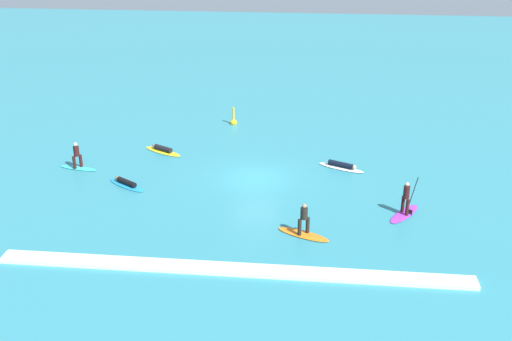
{
  "coord_description": "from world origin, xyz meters",
  "views": [
    {
      "loc": [
        3.42,
        -32.68,
        14.63
      ],
      "look_at": [
        0.0,
        0.0,
        0.5
      ],
      "focal_mm": 43.49,
      "sensor_mm": 36.0,
      "label": 1
    }
  ],
  "objects_px": {
    "surfer_on_blue_board": "(126,183)",
    "surfer_on_teal_board": "(77,161)",
    "surfer_on_purple_board": "(405,206)",
    "surfer_on_yellow_board": "(163,150)",
    "marker_buoy": "(234,121)",
    "surfer_on_orange_board": "(304,227)",
    "surfer_on_white_board": "(341,166)"
  },
  "relations": [
    {
      "from": "surfer_on_purple_board",
      "to": "marker_buoy",
      "type": "relative_size",
      "value": 1.87
    },
    {
      "from": "surfer_on_white_board",
      "to": "surfer_on_blue_board",
      "type": "bearing_deg",
      "value": -137.43
    },
    {
      "from": "surfer_on_white_board",
      "to": "marker_buoy",
      "type": "height_order",
      "value": "marker_buoy"
    },
    {
      "from": "surfer_on_purple_board",
      "to": "surfer_on_white_board",
      "type": "distance_m",
      "value": 6.53
    },
    {
      "from": "surfer_on_purple_board",
      "to": "marker_buoy",
      "type": "distance_m",
      "value": 16.97
    },
    {
      "from": "surfer_on_yellow_board",
      "to": "surfer_on_teal_board",
      "type": "distance_m",
      "value": 5.46
    },
    {
      "from": "surfer_on_purple_board",
      "to": "surfer_on_blue_board",
      "type": "height_order",
      "value": "surfer_on_purple_board"
    },
    {
      "from": "surfer_on_purple_board",
      "to": "surfer_on_blue_board",
      "type": "distance_m",
      "value": 15.4
    },
    {
      "from": "surfer_on_yellow_board",
      "to": "marker_buoy",
      "type": "bearing_deg",
      "value": -93.03
    },
    {
      "from": "surfer_on_orange_board",
      "to": "surfer_on_teal_board",
      "type": "bearing_deg",
      "value": 178.1
    },
    {
      "from": "surfer_on_teal_board",
      "to": "marker_buoy",
      "type": "distance_m",
      "value": 12.25
    },
    {
      "from": "surfer_on_yellow_board",
      "to": "surfer_on_purple_board",
      "type": "bearing_deg",
      "value": -177.13
    },
    {
      "from": "surfer_on_blue_board",
      "to": "surfer_on_teal_board",
      "type": "distance_m",
      "value": 4.17
    },
    {
      "from": "surfer_on_blue_board",
      "to": "surfer_on_white_board",
      "type": "bearing_deg",
      "value": -129.19
    },
    {
      "from": "surfer_on_white_board",
      "to": "marker_buoy",
      "type": "bearing_deg",
      "value": 160.96
    },
    {
      "from": "surfer_on_orange_board",
      "to": "marker_buoy",
      "type": "bearing_deg",
      "value": 133.69
    },
    {
      "from": "surfer_on_blue_board",
      "to": "surfer_on_orange_board",
      "type": "distance_m",
      "value": 11.21
    },
    {
      "from": "surfer_on_purple_board",
      "to": "surfer_on_yellow_board",
      "type": "xyz_separation_m",
      "value": [
        -14.46,
        7.28,
        -0.35
      ]
    },
    {
      "from": "surfer_on_orange_board",
      "to": "surfer_on_teal_board",
      "type": "xyz_separation_m",
      "value": [
        -13.77,
        6.78,
        0.1
      ]
    },
    {
      "from": "surfer_on_teal_board",
      "to": "surfer_on_purple_board",
      "type": "bearing_deg",
      "value": -0.72
    },
    {
      "from": "surfer_on_blue_board",
      "to": "surfer_on_orange_board",
      "type": "bearing_deg",
      "value": -171.09
    },
    {
      "from": "surfer_on_purple_board",
      "to": "surfer_on_blue_board",
      "type": "xyz_separation_m",
      "value": [
        -15.26,
        1.98,
        -0.36
      ]
    },
    {
      "from": "surfer_on_orange_board",
      "to": "surfer_on_purple_board",
      "type": "bearing_deg",
      "value": 52.32
    },
    {
      "from": "surfer_on_blue_board",
      "to": "surfer_on_white_board",
      "type": "xyz_separation_m",
      "value": [
        12.18,
        3.76,
        0.01
      ]
    },
    {
      "from": "surfer_on_teal_board",
      "to": "marker_buoy",
      "type": "height_order",
      "value": "surfer_on_teal_board"
    },
    {
      "from": "surfer_on_purple_board",
      "to": "surfer_on_yellow_board",
      "type": "distance_m",
      "value": 16.19
    },
    {
      "from": "surfer_on_blue_board",
      "to": "marker_buoy",
      "type": "height_order",
      "value": "marker_buoy"
    },
    {
      "from": "surfer_on_blue_board",
      "to": "marker_buoy",
      "type": "xyz_separation_m",
      "value": [
        4.59,
        11.2,
        0.1
      ]
    },
    {
      "from": "surfer_on_blue_board",
      "to": "surfer_on_orange_board",
      "type": "height_order",
      "value": "surfer_on_orange_board"
    },
    {
      "from": "surfer_on_blue_board",
      "to": "marker_buoy",
      "type": "distance_m",
      "value": 12.1
    },
    {
      "from": "surfer_on_purple_board",
      "to": "surfer_on_blue_board",
      "type": "bearing_deg",
      "value": 115.95
    },
    {
      "from": "surfer_on_orange_board",
      "to": "surfer_on_yellow_board",
      "type": "relative_size",
      "value": 0.95
    }
  ]
}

